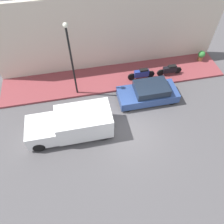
{
  "coord_description": "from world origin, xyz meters",
  "views": [
    {
      "loc": [
        -7.19,
        2.65,
        11.46
      ],
      "look_at": [
        1.2,
        0.93,
        0.6
      ],
      "focal_mm": 35.0,
      "sensor_mm": 36.0,
      "label": 1
    }
  ],
  "objects_px": {
    "parked_car": "(148,93)",
    "delivery_van": "(71,124)",
    "streetlamp": "(71,56)",
    "motorcycle_blue": "(142,74)",
    "potted_plant": "(201,55)",
    "motorcycle_black": "(170,70)"
  },
  "relations": [
    {
      "from": "parked_car",
      "to": "delivery_van",
      "type": "xyz_separation_m",
      "value": [
        -1.74,
        5.35,
        0.25
      ]
    },
    {
      "from": "parked_car",
      "to": "streetlamp",
      "type": "bearing_deg",
      "value": 72.61
    },
    {
      "from": "motorcycle_blue",
      "to": "potted_plant",
      "type": "distance_m",
      "value": 5.39
    },
    {
      "from": "delivery_van",
      "to": "motorcycle_black",
      "type": "xyz_separation_m",
      "value": [
        3.73,
        -7.66,
        -0.29
      ]
    },
    {
      "from": "delivery_van",
      "to": "potted_plant",
      "type": "xyz_separation_m",
      "value": [
        4.84,
        -10.72,
        -0.25
      ]
    },
    {
      "from": "delivery_van",
      "to": "streetlamp",
      "type": "xyz_separation_m",
      "value": [
        3.22,
        -0.61,
        2.46
      ]
    },
    {
      "from": "parked_car",
      "to": "potted_plant",
      "type": "height_order",
      "value": "parked_car"
    },
    {
      "from": "motorcycle_black",
      "to": "streetlamp",
      "type": "xyz_separation_m",
      "value": [
        -0.51,
        7.05,
        2.74
      ]
    },
    {
      "from": "parked_car",
      "to": "potted_plant",
      "type": "xyz_separation_m",
      "value": [
        3.1,
        -5.37,
        -0.0
      ]
    },
    {
      "from": "parked_car",
      "to": "motorcycle_black",
      "type": "bearing_deg",
      "value": -49.17
    },
    {
      "from": "motorcycle_blue",
      "to": "potted_plant",
      "type": "bearing_deg",
      "value": -77.99
    },
    {
      "from": "parked_car",
      "to": "motorcycle_black",
      "type": "relative_size",
      "value": 2.09
    },
    {
      "from": "parked_car",
      "to": "delivery_van",
      "type": "height_order",
      "value": "delivery_van"
    },
    {
      "from": "streetlamp",
      "to": "potted_plant",
      "type": "xyz_separation_m",
      "value": [
        1.61,
        -10.12,
        -2.7
      ]
    },
    {
      "from": "streetlamp",
      "to": "potted_plant",
      "type": "distance_m",
      "value": 10.59
    },
    {
      "from": "parked_car",
      "to": "streetlamp",
      "type": "relative_size",
      "value": 0.77
    },
    {
      "from": "motorcycle_blue",
      "to": "potted_plant",
      "type": "height_order",
      "value": "motorcycle_blue"
    },
    {
      "from": "motorcycle_black",
      "to": "parked_car",
      "type": "bearing_deg",
      "value": 130.83
    },
    {
      "from": "streetlamp",
      "to": "motorcycle_blue",
      "type": "bearing_deg",
      "value": -84.19
    },
    {
      "from": "parked_car",
      "to": "delivery_van",
      "type": "relative_size",
      "value": 0.81
    },
    {
      "from": "parked_car",
      "to": "motorcycle_blue",
      "type": "distance_m",
      "value": 1.98
    },
    {
      "from": "delivery_van",
      "to": "potted_plant",
      "type": "height_order",
      "value": "delivery_van"
    }
  ]
}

